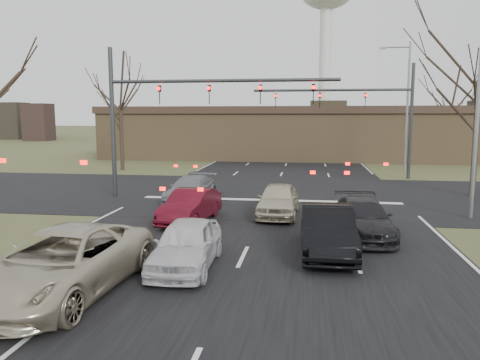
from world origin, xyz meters
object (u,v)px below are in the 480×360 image
(mast_arm_far, at_px, (370,107))
(car_charcoal_sedan, at_px, (363,218))
(car_grey_ahead, at_px, (191,189))
(building, at_px, (309,133))
(mast_arm_near, at_px, (171,103))
(car_silver_ahead, at_px, (278,200))
(streetlight_right_near, at_px, (475,88))
(car_white_sedan, at_px, (186,244))
(car_red_ahead, at_px, (190,206))
(car_black_hatch, at_px, (327,230))
(streetlight_right_far, at_px, (405,100))
(car_silver_suv, at_px, (63,262))

(mast_arm_far, distance_m, car_charcoal_sedan, 17.50)
(car_grey_ahead, bearing_deg, mast_arm_far, 51.38)
(building, distance_m, mast_arm_near, 26.14)
(car_silver_ahead, bearing_deg, streetlight_right_near, 6.30)
(building, distance_m, car_charcoal_sedan, 31.94)
(car_white_sedan, height_order, car_silver_ahead, car_silver_ahead)
(car_grey_ahead, relative_size, car_red_ahead, 1.09)
(car_white_sedan, xyz_separation_m, car_black_hatch, (4.11, 2.05, 0.06))
(streetlight_right_far, relative_size, car_red_ahead, 2.41)
(mast_arm_near, xyz_separation_m, car_silver_suv, (1.23, -13.65, -4.26))
(car_red_ahead, bearing_deg, mast_arm_near, 120.67)
(building, distance_m, car_white_sedan, 36.45)
(streetlight_right_near, xyz_separation_m, car_red_ahead, (-11.67, -2.46, -4.90))
(mast_arm_near, relative_size, streetlight_right_near, 1.21)
(building, relative_size, car_black_hatch, 9.09)
(streetlight_right_near, xyz_separation_m, car_silver_ahead, (-8.13, -0.68, -4.86))
(car_silver_suv, bearing_deg, car_white_sedan, 48.06)
(car_silver_suv, bearing_deg, car_black_hatch, 38.12)
(car_white_sedan, bearing_deg, building, 82.70)
(streetlight_right_far, bearing_deg, mast_arm_far, -128.11)
(mast_arm_near, xyz_separation_m, car_charcoal_sedan, (9.23, -6.81, -4.39))
(car_white_sedan, bearing_deg, streetlight_right_near, 36.80)
(streetlight_right_far, xyz_separation_m, car_red_ahead, (-12.17, -19.46, -4.90))
(mast_arm_far, relative_size, car_charcoal_sedan, 2.36)
(building, bearing_deg, car_silver_suv, -98.82)
(building, distance_m, mast_arm_far, 15.75)
(building, relative_size, car_silver_suv, 7.26)
(mast_arm_far, relative_size, car_red_ahead, 2.68)
(streetlight_right_far, height_order, car_white_sedan, streetlight_right_far)
(building, xyz_separation_m, car_white_sedan, (-3.49, -36.23, -1.96))
(streetlight_right_near, distance_m, car_black_hatch, 9.99)
(mast_arm_far, relative_size, car_white_sedan, 2.67)
(building, xyz_separation_m, car_silver_ahead, (-1.31, -28.68, -1.94))
(car_black_hatch, height_order, car_charcoal_sedan, car_black_hatch)
(car_silver_ahead, bearing_deg, car_charcoal_sedan, -41.94)
(car_silver_suv, height_order, car_charcoal_sedan, car_silver_suv)
(car_white_sedan, bearing_deg, car_red_ahead, 101.42)
(mast_arm_near, bearing_deg, car_white_sedan, -71.59)
(car_red_ahead, bearing_deg, streetlight_right_near, 19.01)
(car_silver_suv, bearing_deg, car_grey_ahead, 94.11)
(streetlight_right_near, bearing_deg, mast_arm_near, 167.95)
(streetlight_right_near, distance_m, car_silver_ahead, 9.50)
(streetlight_right_near, height_order, car_silver_ahead, streetlight_right_near)
(streetlight_right_far, xyz_separation_m, car_black_hatch, (-6.70, -23.18, -4.82))
(mast_arm_near, xyz_separation_m, car_silver_ahead, (5.92, -3.68, -4.35))
(streetlight_right_near, relative_size, car_red_ahead, 2.41)
(streetlight_right_far, height_order, car_red_ahead, streetlight_right_far)
(mast_arm_near, xyz_separation_m, streetlight_right_near, (14.05, -3.00, 0.51))
(car_silver_suv, distance_m, car_silver_ahead, 11.02)
(building, relative_size, car_charcoal_sedan, 8.98)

